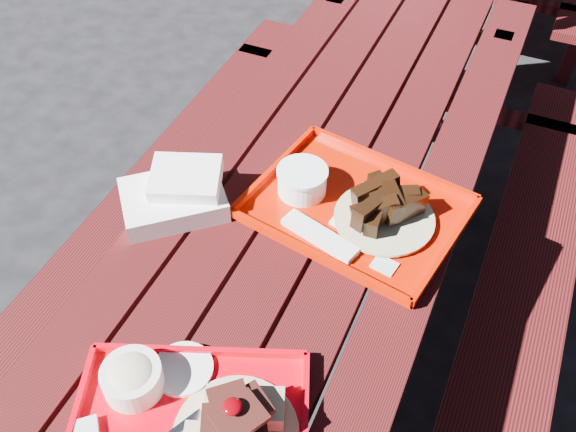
% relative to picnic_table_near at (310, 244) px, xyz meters
% --- Properties ---
extents(ground, '(60.00, 60.00, 0.00)m').
position_rel_picnic_table_near_xyz_m(ground, '(0.00, 0.00, -0.56)').
color(ground, black).
rests_on(ground, ground).
extents(picnic_table_near, '(1.41, 2.40, 0.75)m').
position_rel_picnic_table_near_xyz_m(picnic_table_near, '(0.00, 0.00, 0.00)').
color(picnic_table_near, '#460D10').
rests_on(picnic_table_near, ground).
extents(near_tray, '(0.53, 0.48, 0.14)m').
position_rel_picnic_table_near_xyz_m(near_tray, '(0.02, -0.66, 0.22)').
color(near_tray, red).
rests_on(near_tray, picnic_table_near).
extents(far_tray, '(0.56, 0.47, 0.08)m').
position_rel_picnic_table_near_xyz_m(far_tray, '(0.11, -0.02, 0.22)').
color(far_tray, '#BE1300').
rests_on(far_tray, picnic_table_near).
extents(white_cloth, '(0.30, 0.29, 0.10)m').
position_rel_picnic_table_near_xyz_m(white_cloth, '(-0.29, -0.17, 0.23)').
color(white_cloth, white).
rests_on(white_cloth, picnic_table_near).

